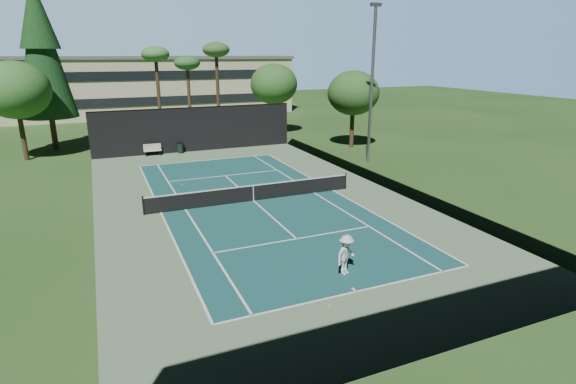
# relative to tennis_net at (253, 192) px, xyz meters

# --- Properties ---
(ground) EXTENTS (160.00, 160.00, 0.00)m
(ground) POSITION_rel_tennis_net_xyz_m (0.00, 0.00, -0.56)
(ground) COLOR #274C1C
(ground) RESTS_ON ground
(apron_slab) EXTENTS (18.00, 32.00, 0.01)m
(apron_slab) POSITION_rel_tennis_net_xyz_m (0.00, 0.00, -0.55)
(apron_slab) COLOR #5E7E58
(apron_slab) RESTS_ON ground
(court_surface) EXTENTS (10.97, 23.77, 0.01)m
(court_surface) POSITION_rel_tennis_net_xyz_m (0.00, 0.00, -0.55)
(court_surface) COLOR #184C4C
(court_surface) RESTS_ON ground
(court_lines) EXTENTS (11.07, 23.87, 0.01)m
(court_lines) POSITION_rel_tennis_net_xyz_m (0.00, 0.00, -0.54)
(court_lines) COLOR white
(court_lines) RESTS_ON ground
(tennis_net) EXTENTS (12.90, 0.10, 1.10)m
(tennis_net) POSITION_rel_tennis_net_xyz_m (0.00, 0.00, 0.00)
(tennis_net) COLOR black
(tennis_net) RESTS_ON ground
(fence) EXTENTS (18.04, 32.05, 4.03)m
(fence) POSITION_rel_tennis_net_xyz_m (0.00, 0.06, 1.45)
(fence) COLOR black
(fence) RESTS_ON ground
(player) EXTENTS (1.25, 1.02, 1.68)m
(player) POSITION_rel_tennis_net_xyz_m (0.37, -10.42, 0.28)
(player) COLOR silver
(player) RESTS_ON ground
(tennis_ball_a) EXTENTS (0.07, 0.07, 0.07)m
(tennis_ball_a) POSITION_rel_tennis_net_xyz_m (-1.40, -12.36, -0.52)
(tennis_ball_a) COLOR #C2E333
(tennis_ball_a) RESTS_ON ground
(tennis_ball_b) EXTENTS (0.07, 0.07, 0.07)m
(tennis_ball_b) POSITION_rel_tennis_net_xyz_m (-1.23, 2.03, -0.52)
(tennis_ball_b) COLOR #CFDE32
(tennis_ball_b) RESTS_ON ground
(tennis_ball_c) EXTENTS (0.07, 0.07, 0.07)m
(tennis_ball_c) POSITION_rel_tennis_net_xyz_m (3.42, 3.35, -0.52)
(tennis_ball_c) COLOR #B0D02F
(tennis_ball_c) RESTS_ON ground
(tennis_ball_d) EXTENTS (0.07, 0.07, 0.07)m
(tennis_ball_d) POSITION_rel_tennis_net_xyz_m (-3.38, 5.16, -0.52)
(tennis_ball_d) COLOR #E6F537
(tennis_ball_d) RESTS_ON ground
(park_bench) EXTENTS (1.50, 0.45, 1.02)m
(park_bench) POSITION_rel_tennis_net_xyz_m (-3.99, 15.64, -0.01)
(park_bench) COLOR beige
(park_bench) RESTS_ON ground
(trash_bin) EXTENTS (0.56, 0.56, 0.95)m
(trash_bin) POSITION_rel_tennis_net_xyz_m (-1.57, 15.69, -0.08)
(trash_bin) COLOR black
(trash_bin) RESTS_ON ground
(pine_tree) EXTENTS (4.80, 4.80, 15.00)m
(pine_tree) POSITION_rel_tennis_net_xyz_m (-12.00, 22.00, 9.00)
(pine_tree) COLOR #4F3422
(pine_tree) RESTS_ON ground
(palm_a) EXTENTS (2.80, 2.80, 9.32)m
(palm_a) POSITION_rel_tennis_net_xyz_m (-2.00, 24.00, 7.63)
(palm_a) COLOR #462E1E
(palm_a) RESTS_ON ground
(palm_b) EXTENTS (2.80, 2.80, 8.42)m
(palm_b) POSITION_rel_tennis_net_xyz_m (1.50, 26.00, 6.80)
(palm_b) COLOR #47341E
(palm_b) RESTS_ON ground
(palm_c) EXTENTS (2.80, 2.80, 9.77)m
(palm_c) POSITION_rel_tennis_net_xyz_m (4.00, 23.00, 8.05)
(palm_c) COLOR #412C1B
(palm_c) RESTS_ON ground
(decid_tree_a) EXTENTS (5.12, 5.12, 7.62)m
(decid_tree_a) POSITION_rel_tennis_net_xyz_m (10.00, 22.00, 4.86)
(decid_tree_a) COLOR #49331F
(decid_tree_a) RESTS_ON ground
(decid_tree_b) EXTENTS (4.80, 4.80, 7.14)m
(decid_tree_b) POSITION_rel_tennis_net_xyz_m (14.00, 12.00, 4.52)
(decid_tree_b) COLOR #4D3221
(decid_tree_b) RESTS_ON ground
(decid_tree_c) EXTENTS (5.44, 5.44, 8.09)m
(decid_tree_c) POSITION_rel_tennis_net_xyz_m (-14.00, 18.00, 5.21)
(decid_tree_c) COLOR #44321D
(decid_tree_c) RESTS_ON ground
(campus_building) EXTENTS (40.50, 12.50, 8.30)m
(campus_building) POSITION_rel_tennis_net_xyz_m (0.00, 45.98, 3.65)
(campus_building) COLOR beige
(campus_building) RESTS_ON ground
(light_pole) EXTENTS (0.90, 0.25, 12.22)m
(light_pole) POSITION_rel_tennis_net_xyz_m (12.00, 6.00, 5.90)
(light_pole) COLOR gray
(light_pole) RESTS_ON ground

